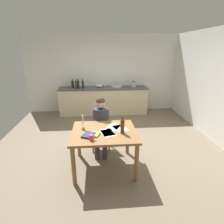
{
  "coord_description": "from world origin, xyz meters",
  "views": [
    {
      "loc": [
        -0.2,
        -3.71,
        2.11
      ],
      "look_at": [
        0.09,
        -0.12,
        0.85
      ],
      "focal_mm": 28.83,
      "sensor_mm": 36.0,
      "label": 1
    }
  ],
  "objects_px": {
    "person_seated": "(101,122)",
    "wine_glass_by_kettle": "(102,83)",
    "candlestick": "(83,125)",
    "sink_unit": "(116,87)",
    "chair_at_table": "(101,128)",
    "coffee_mug": "(91,137)",
    "bottle_sauce": "(83,84)",
    "mixing_bowl": "(99,86)",
    "dining_table": "(104,136)",
    "wine_glass_near_sink": "(105,83)",
    "book_magazine": "(94,134)",
    "stovetop_kettle": "(134,84)",
    "wine_bottle_on_table": "(122,126)",
    "bottle_vinegar": "(76,85)",
    "book_cookery": "(89,135)",
    "bottle_wine_red": "(78,84)",
    "bottle_oil": "(73,84)"
  },
  "relations": [
    {
      "from": "bottle_oil",
      "to": "stovetop_kettle",
      "type": "xyz_separation_m",
      "value": [
        2.04,
        -0.06,
        -0.02
      ]
    },
    {
      "from": "candlestick",
      "to": "wine_glass_by_kettle",
      "type": "bearing_deg",
      "value": 82.02
    },
    {
      "from": "candlestick",
      "to": "bottle_vinegar",
      "type": "distance_m",
      "value": 2.93
    },
    {
      "from": "candlestick",
      "to": "sink_unit",
      "type": "relative_size",
      "value": 0.78
    },
    {
      "from": "book_magazine",
      "to": "bottle_vinegar",
      "type": "distance_m",
      "value": 3.2
    },
    {
      "from": "bottle_sauce",
      "to": "mixing_bowl",
      "type": "xyz_separation_m",
      "value": [
        0.53,
        0.13,
        -0.08
      ]
    },
    {
      "from": "dining_table",
      "to": "chair_at_table",
      "type": "height_order",
      "value": "chair_at_table"
    },
    {
      "from": "book_magazine",
      "to": "mixing_bowl",
      "type": "bearing_deg",
      "value": 110.88
    },
    {
      "from": "bottle_sauce",
      "to": "wine_glass_by_kettle",
      "type": "relative_size",
      "value": 1.95
    },
    {
      "from": "book_cookery",
      "to": "bottle_wine_red",
      "type": "height_order",
      "value": "bottle_wine_red"
    },
    {
      "from": "coffee_mug",
      "to": "bottle_vinegar",
      "type": "xyz_separation_m",
      "value": [
        -0.58,
        3.3,
        0.23
      ]
    },
    {
      "from": "mixing_bowl",
      "to": "wine_glass_near_sink",
      "type": "height_order",
      "value": "wine_glass_near_sink"
    },
    {
      "from": "person_seated",
      "to": "wine_glass_by_kettle",
      "type": "bearing_deg",
      "value": 87.54
    },
    {
      "from": "person_seated",
      "to": "sink_unit",
      "type": "xyz_separation_m",
      "value": [
        0.59,
        2.48,
        0.24
      ]
    },
    {
      "from": "book_cookery",
      "to": "coffee_mug",
      "type": "bearing_deg",
      "value": -47.82
    },
    {
      "from": "chair_at_table",
      "to": "sink_unit",
      "type": "relative_size",
      "value": 2.37
    },
    {
      "from": "chair_at_table",
      "to": "wine_bottle_on_table",
      "type": "height_order",
      "value": "wine_bottle_on_table"
    },
    {
      "from": "dining_table",
      "to": "wine_bottle_on_table",
      "type": "bearing_deg",
      "value": -18.49
    },
    {
      "from": "person_seated",
      "to": "sink_unit",
      "type": "relative_size",
      "value": 3.32
    },
    {
      "from": "book_magazine",
      "to": "dining_table",
      "type": "bearing_deg",
      "value": 62.42
    },
    {
      "from": "chair_at_table",
      "to": "wine_glass_by_kettle",
      "type": "distance_m",
      "value": 2.54
    },
    {
      "from": "coffee_mug",
      "to": "stovetop_kettle",
      "type": "distance_m",
      "value": 3.64
    },
    {
      "from": "chair_at_table",
      "to": "person_seated",
      "type": "bearing_deg",
      "value": -92.02
    },
    {
      "from": "wine_bottle_on_table",
      "to": "book_cookery",
      "type": "bearing_deg",
      "value": -173.06
    },
    {
      "from": "dining_table",
      "to": "wine_glass_by_kettle",
      "type": "height_order",
      "value": "wine_glass_by_kettle"
    },
    {
      "from": "candlestick",
      "to": "book_cookery",
      "type": "xyz_separation_m",
      "value": [
        0.11,
        -0.27,
        -0.06
      ]
    },
    {
      "from": "bottle_oil",
      "to": "wine_glass_by_kettle",
      "type": "xyz_separation_m",
      "value": [
        0.98,
        0.09,
        -0.01
      ]
    },
    {
      "from": "dining_table",
      "to": "wine_bottle_on_table",
      "type": "relative_size",
      "value": 3.67
    },
    {
      "from": "person_seated",
      "to": "mixing_bowl",
      "type": "height_order",
      "value": "person_seated"
    },
    {
      "from": "bottle_vinegar",
      "to": "person_seated",
      "type": "bearing_deg",
      "value": -72.8
    },
    {
      "from": "book_magazine",
      "to": "mixing_bowl",
      "type": "distance_m",
      "value": 3.27
    },
    {
      "from": "chair_at_table",
      "to": "candlestick",
      "type": "bearing_deg",
      "value": -117.28
    },
    {
      "from": "bottle_sauce",
      "to": "wine_bottle_on_table",
      "type": "bearing_deg",
      "value": -74.17
    },
    {
      "from": "chair_at_table",
      "to": "coffee_mug",
      "type": "distance_m",
      "value": 1.11
    },
    {
      "from": "wine_glass_near_sink",
      "to": "wine_glass_by_kettle",
      "type": "height_order",
      "value": "same"
    },
    {
      "from": "bottle_oil",
      "to": "mixing_bowl",
      "type": "distance_m",
      "value": 0.88
    },
    {
      "from": "bottle_vinegar",
      "to": "wine_bottle_on_table",
      "type": "bearing_deg",
      "value": -70.41
    },
    {
      "from": "dining_table",
      "to": "coffee_mug",
      "type": "distance_m",
      "value": 0.41
    },
    {
      "from": "dining_table",
      "to": "sink_unit",
      "type": "relative_size",
      "value": 3.15
    },
    {
      "from": "person_seated",
      "to": "book_magazine",
      "type": "xyz_separation_m",
      "value": [
        -0.13,
        -0.73,
        0.08
      ]
    },
    {
      "from": "candlestick",
      "to": "wine_bottle_on_table",
      "type": "relative_size",
      "value": 0.91
    },
    {
      "from": "candlestick",
      "to": "sink_unit",
      "type": "bearing_deg",
      "value": 72.93
    },
    {
      "from": "person_seated",
      "to": "wine_glass_near_sink",
      "type": "height_order",
      "value": "person_seated"
    },
    {
      "from": "bottle_oil",
      "to": "candlestick",
      "type": "bearing_deg",
      "value": -79.85
    },
    {
      "from": "book_cookery",
      "to": "stovetop_kettle",
      "type": "relative_size",
      "value": 1.01
    },
    {
      "from": "chair_at_table",
      "to": "wine_bottle_on_table",
      "type": "relative_size",
      "value": 2.75
    },
    {
      "from": "dining_table",
      "to": "wine_glass_near_sink",
      "type": "xyz_separation_m",
      "value": [
        0.17,
        3.21,
        0.37
      ]
    },
    {
      "from": "book_cookery",
      "to": "wine_glass_near_sink",
      "type": "xyz_separation_m",
      "value": [
        0.42,
        3.39,
        0.25
      ]
    },
    {
      "from": "chair_at_table",
      "to": "coffee_mug",
      "type": "height_order",
      "value": "chair_at_table"
    },
    {
      "from": "candlestick",
      "to": "mixing_bowl",
      "type": "xyz_separation_m",
      "value": [
        0.33,
        3.03,
        0.13
      ]
    }
  ]
}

